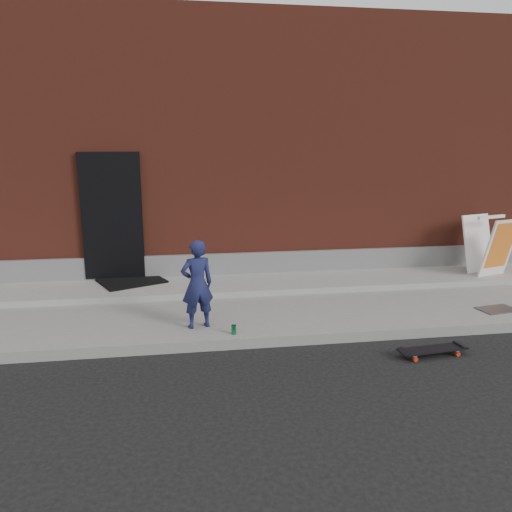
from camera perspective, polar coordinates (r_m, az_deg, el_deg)
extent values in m
plane|color=black|center=(6.83, 3.90, -10.27)|extent=(80.00, 80.00, 0.00)
cube|color=slate|center=(8.18, 1.62, -5.72)|extent=(20.00, 3.00, 0.15)
cube|color=gray|center=(8.99, 0.60, -3.16)|extent=(20.00, 1.20, 0.10)
cube|color=maroon|center=(13.20, -2.69, 12.05)|extent=(20.00, 8.00, 5.00)
cube|color=slate|center=(9.47, 0.04, -0.77)|extent=(20.00, 0.10, 0.40)
cube|color=black|center=(9.25, -16.12, 4.39)|extent=(1.05, 0.12, 2.25)
imported|color=#1A1E49|center=(6.93, -6.75, -3.22)|extent=(0.51, 0.40, 1.25)
cylinder|color=red|center=(7.15, 21.12, -9.80)|extent=(0.07, 0.04, 0.06)
cylinder|color=red|center=(7.01, 22.05, -10.34)|extent=(0.07, 0.04, 0.06)
cylinder|color=red|center=(6.82, 16.86, -10.58)|extent=(0.07, 0.04, 0.06)
cylinder|color=red|center=(6.68, 17.75, -11.18)|extent=(0.07, 0.04, 0.06)
cube|color=#B5B6BA|center=(7.07, 21.61, -9.76)|extent=(0.08, 0.20, 0.02)
cube|color=#B5B6BA|center=(6.73, 17.33, -10.56)|extent=(0.08, 0.20, 0.02)
cube|color=black|center=(6.89, 19.53, -10.01)|extent=(0.91, 0.32, 0.02)
cube|color=white|center=(10.17, 26.07, 0.83)|extent=(0.72, 0.48, 1.08)
cube|color=white|center=(10.47, 24.01, 1.34)|extent=(0.72, 0.48, 1.08)
cube|color=yellow|center=(10.16, 26.16, 0.49)|extent=(0.60, 0.37, 0.86)
cube|color=white|center=(10.23, 25.31, 4.06)|extent=(0.65, 0.24, 0.06)
cylinder|color=#1A8346|center=(6.81, -2.55, -8.41)|extent=(0.08, 0.08, 0.13)
cube|color=black|center=(9.19, -14.02, -2.77)|extent=(1.31, 1.22, 0.03)
cube|color=#535358|center=(8.61, 25.87, -5.51)|extent=(0.62, 0.45, 0.02)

